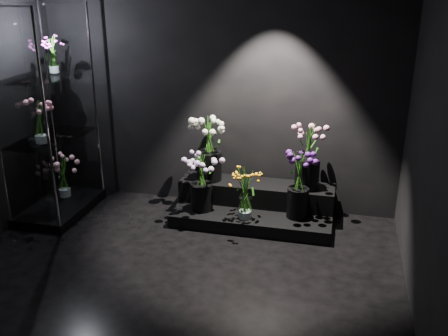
% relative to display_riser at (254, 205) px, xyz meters
% --- Properties ---
extents(floor, '(4.00, 4.00, 0.00)m').
position_rel_display_riser_xyz_m(floor, '(-0.49, -1.66, -0.16)').
color(floor, black).
rests_on(floor, ground).
extents(wall_back, '(4.00, 0.00, 4.00)m').
position_rel_display_riser_xyz_m(wall_back, '(-0.49, 0.34, 1.24)').
color(wall_back, black).
rests_on(wall_back, floor).
extents(wall_right, '(0.00, 4.00, 4.00)m').
position_rel_display_riser_xyz_m(wall_right, '(1.51, -1.66, 1.24)').
color(wall_right, black).
rests_on(wall_right, floor).
extents(display_riser, '(1.69, 0.75, 0.38)m').
position_rel_display_riser_xyz_m(display_riser, '(0.00, 0.00, 0.00)').
color(display_riser, black).
rests_on(display_riser, floor).
extents(display_case, '(0.62, 1.03, 2.26)m').
position_rel_display_riser_xyz_m(display_case, '(-2.16, -0.36, 0.97)').
color(display_case, black).
rests_on(display_case, floor).
extents(bouquet_orange_bells, '(0.30, 0.30, 0.55)m').
position_rel_display_riser_xyz_m(bouquet_orange_bells, '(-0.04, -0.31, 0.27)').
color(bouquet_orange_bells, white).
rests_on(bouquet_orange_bells, display_riser).
extents(bouquet_lilac, '(0.46, 0.46, 0.62)m').
position_rel_display_riser_xyz_m(bouquet_lilac, '(-0.54, -0.21, 0.35)').
color(bouquet_lilac, black).
rests_on(bouquet_lilac, display_riser).
extents(bouquet_purple, '(0.41, 0.41, 0.71)m').
position_rel_display_riser_xyz_m(bouquet_purple, '(0.48, -0.16, 0.39)').
color(bouquet_purple, black).
rests_on(bouquet_purple, display_riser).
extents(bouquet_cream_roses, '(0.48, 0.48, 0.71)m').
position_rel_display_riser_xyz_m(bouquet_cream_roses, '(-0.53, 0.08, 0.63)').
color(bouquet_cream_roses, black).
rests_on(bouquet_cream_roses, display_riser).
extents(bouquet_pink_roses, '(0.41, 0.41, 0.71)m').
position_rel_display_riser_xyz_m(bouquet_pink_roses, '(0.54, 0.08, 0.63)').
color(bouquet_pink_roses, black).
rests_on(bouquet_pink_roses, display_riser).
extents(bouquet_case_pink, '(0.31, 0.31, 0.45)m').
position_rel_display_riser_xyz_m(bouquet_case_pink, '(-2.16, -0.55, 0.96)').
color(bouquet_case_pink, white).
rests_on(bouquet_case_pink, display_case).
extents(bouquet_case_magenta, '(0.28, 0.28, 0.37)m').
position_rel_display_riser_xyz_m(bouquet_case_magenta, '(-2.15, -0.19, 1.59)').
color(bouquet_case_magenta, white).
rests_on(bouquet_case_magenta, display_case).
extents(bouquet_case_base_pink, '(0.39, 0.39, 0.50)m').
position_rel_display_riser_xyz_m(bouquet_case_base_pink, '(-2.21, -0.17, 0.22)').
color(bouquet_case_base_pink, white).
rests_on(bouquet_case_base_pink, display_case).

